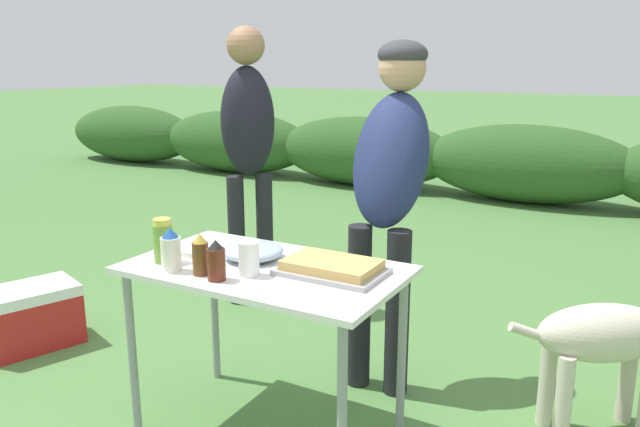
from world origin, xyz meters
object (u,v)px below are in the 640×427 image
bbq_sauce_bottle (216,261)px  standing_person_with_beanie (248,138)px  standing_person_in_dark_puffer (390,173)px  paper_cup_stack (249,259)px  relish_jar (163,241)px  beer_bottle (200,255)px  folding_table (265,285)px  food_tray (332,268)px  plate_stack (204,249)px  dog (615,338)px  mayo_bottle (171,251)px  cooler_box (31,316)px  mixing_bowl (253,251)px

bbq_sauce_bottle → standing_person_with_beanie: bearing=121.3°
standing_person_in_dark_puffer → paper_cup_stack: bearing=-109.5°
bbq_sauce_bottle → relish_jar: relish_jar is taller
bbq_sauce_bottle → beer_bottle: 0.09m
paper_cup_stack → bbq_sauce_bottle: bbq_sauce_bottle is taller
folding_table → food_tray: 0.30m
food_tray → paper_cup_stack: paper_cup_stack is taller
plate_stack → dog: size_ratio=0.29×
bbq_sauce_bottle → mayo_bottle: mayo_bottle is taller
relish_jar → standing_person_with_beanie: bearing=111.7°
paper_cup_stack → standing_person_with_beanie: size_ratio=0.08×
relish_jar → standing_person_in_dark_puffer: bearing=52.6°
dog → plate_stack: bearing=-101.1°
relish_jar → standing_person_with_beanie: standing_person_with_beanie is taller
standing_person_with_beanie → paper_cup_stack: bearing=-102.0°
standing_person_with_beanie → cooler_box: (-0.67, -1.15, -0.90)m
plate_stack → standing_person_in_dark_puffer: 0.92m
standing_person_in_dark_puffer → dog: size_ratio=2.14×
food_tray → beer_bottle: (-0.44, -0.25, 0.05)m
food_tray → standing_person_with_beanie: size_ratio=0.23×
folding_table → dog: size_ratio=1.44×
mixing_bowl → bbq_sauce_bottle: 0.28m
folding_table → mixing_bowl: size_ratio=4.35×
food_tray → mayo_bottle: (-0.56, -0.27, 0.06)m
standing_person_in_dark_puffer → bbq_sauce_bottle: bearing=-112.0°
food_tray → cooler_box: (-1.88, 0.00, -0.60)m
standing_person_in_dark_puffer → cooler_box: standing_person_in_dark_puffer is taller
beer_bottle → standing_person_with_beanie: (-0.77, 1.40, 0.25)m
folding_table → bbq_sauce_bottle: (-0.07, -0.22, 0.15)m
bbq_sauce_bottle → dog: bbq_sauce_bottle is taller
paper_cup_stack → mayo_bottle: size_ratio=0.77×
beer_bottle → standing_person_in_dark_puffer: (0.40, 0.88, 0.22)m
plate_stack → standing_person_with_beanie: (-0.59, 1.16, 0.32)m
mayo_bottle → cooler_box: bearing=168.3°
food_tray → beer_bottle: beer_bottle is taller
bbq_sauce_bottle → food_tray: bearing=38.1°
plate_stack → bbq_sauce_bottle: size_ratio=1.41×
standing_person_in_dark_puffer → dog: 1.17m
plate_stack → paper_cup_stack: 0.39m
cooler_box → bbq_sauce_bottle: bearing=-80.2°
plate_stack → standing_person_in_dark_puffer: size_ratio=0.14×
folding_table → cooler_box: 1.68m
mixing_bowl → standing_person_with_beanie: (-0.83, 1.14, 0.30)m
relish_jar → mayo_bottle: relish_jar is taller
food_tray → mayo_bottle: mayo_bottle is taller
mixing_bowl → paper_cup_stack: bearing=-59.1°
paper_cup_stack → dog: paper_cup_stack is taller
food_tray → paper_cup_stack: 0.32m
beer_bottle → mayo_bottle: size_ratio=0.95×
folding_table → beer_bottle: size_ratio=6.69×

